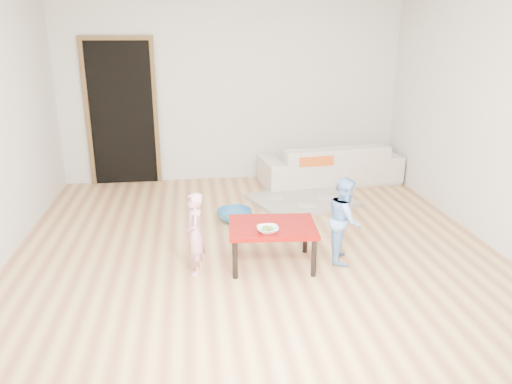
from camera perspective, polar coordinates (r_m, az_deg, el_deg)
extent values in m
cube|color=#A76B47|center=(5.42, -0.28, -5.87)|extent=(5.00, 5.00, 0.01)
cube|color=silver|center=(7.49, -2.76, 11.24)|extent=(5.00, 0.02, 2.60)
cube|color=silver|center=(5.89, 24.85, 7.64)|extent=(0.02, 5.00, 2.60)
imported|color=silver|center=(7.50, 8.44, 3.26)|extent=(2.13, 1.04, 0.60)
cube|color=orange|center=(7.13, 6.41, 3.90)|extent=(0.53, 0.48, 0.13)
imported|color=white|center=(4.63, 1.35, -4.32)|extent=(0.20, 0.20, 0.05)
imported|color=pink|center=(4.68, -7.06, -4.79)|extent=(0.21, 0.30, 0.79)
imported|color=#638DE6|center=(4.98, 10.10, -3.12)|extent=(0.41, 0.48, 0.85)
imported|color=#286699|center=(6.02, -2.48, -2.67)|extent=(0.43, 0.43, 0.13)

